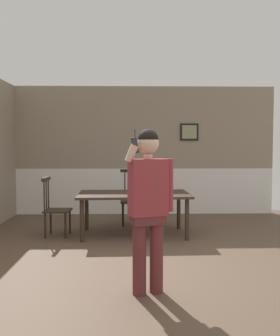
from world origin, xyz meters
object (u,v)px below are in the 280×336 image
(dining_table, at_px, (134,197))
(chair_by_doorway, at_px, (55,209))
(chair_near_window, at_px, (132,199))
(person_figure, at_px, (149,200))

(dining_table, distance_m, chair_by_doorway, 1.34)
(dining_table, relative_size, chair_by_doorway, 1.91)
(chair_near_window, distance_m, person_figure, 3.47)
(person_figure, bearing_deg, chair_by_doorway, -77.52)
(dining_table, xyz_separation_m, chair_near_window, (-0.03, 0.91, -0.16))
(chair_near_window, relative_size, chair_by_doorway, 1.06)
(dining_table, distance_m, person_figure, 2.55)
(dining_table, distance_m, chair_near_window, 0.92)
(chair_by_doorway, xyz_separation_m, person_figure, (1.47, -2.48, 0.51))
(chair_by_doorway, height_order, person_figure, person_figure)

